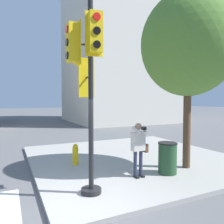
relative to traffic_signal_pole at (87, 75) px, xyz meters
name	(u,v)px	position (x,y,z in m)	size (l,w,h in m)	color
ground_plane	(73,218)	(-0.57, -0.75, -3.10)	(160.00, 160.00, 0.00)	#5B5B5E
sidewalk_corner	(132,158)	(2.93, 2.75, -3.04)	(8.00, 8.00, 0.13)	#9E9B96
traffic_signal_pole	(87,75)	(0.00, 0.00, 0.00)	(0.87, 1.22, 4.96)	black
person_photographer	(139,145)	(1.85, 0.51, -1.98)	(0.58, 0.54, 1.66)	black
street_tree	(188,45)	(3.88, 0.60, 1.29)	(3.24, 3.24, 6.06)	brown
fire_hydrant	(75,154)	(0.45, 2.60, -2.60)	(0.21, 0.27, 0.76)	yellow
trash_bin	(168,158)	(2.85, 0.37, -2.47)	(0.61, 0.61, 1.00)	#234728
building_right	(116,42)	(10.36, 19.01, 6.52)	(11.12, 11.80, 19.21)	beige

